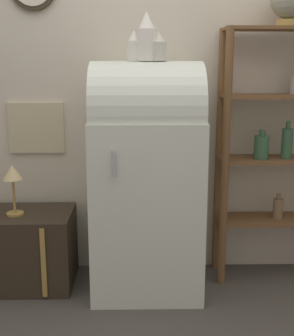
# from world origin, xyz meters

# --- Properties ---
(ground_plane) EXTENTS (12.00, 12.00, 0.00)m
(ground_plane) POSITION_xyz_m (0.00, 0.00, 0.00)
(ground_plane) COLOR #4C4742
(wall_back) EXTENTS (7.00, 0.09, 2.70)m
(wall_back) POSITION_xyz_m (-0.00, 0.57, 1.35)
(wall_back) COLOR beige
(wall_back) RESTS_ON ground_plane
(refrigerator) EXTENTS (0.68, 0.65, 1.45)m
(refrigerator) POSITION_xyz_m (-0.00, 0.24, 0.75)
(refrigerator) COLOR silver
(refrigerator) RESTS_ON ground_plane
(suitcase_trunk) EXTENTS (0.66, 0.46, 0.49)m
(suitcase_trunk) POSITION_xyz_m (-0.81, 0.28, 0.25)
(suitcase_trunk) COLOR #33281E
(suitcase_trunk) RESTS_ON ground_plane
(shelf_unit) EXTENTS (0.72, 0.29, 1.66)m
(shelf_unit) POSITION_xyz_m (0.84, 0.39, 0.93)
(shelf_unit) COLOR brown
(shelf_unit) RESTS_ON ground_plane
(vase_left) EXTENTS (0.08, 0.08, 0.18)m
(vase_left) POSITION_xyz_m (-0.07, 0.25, 1.53)
(vase_left) COLOR white
(vase_left) RESTS_ON refrigerator
(vase_center) EXTENTS (0.12, 0.12, 0.28)m
(vase_center) POSITION_xyz_m (-0.00, 0.24, 1.58)
(vase_center) COLOR white
(vase_center) RESTS_ON refrigerator
(vase_right) EXTENTS (0.10, 0.10, 0.17)m
(vase_right) POSITION_xyz_m (0.07, 0.23, 1.53)
(vase_right) COLOR beige
(vase_right) RESTS_ON refrigerator
(desk_lamp) EXTENTS (0.12, 0.12, 0.32)m
(desk_lamp) POSITION_xyz_m (-0.84, 0.24, 0.73)
(desk_lamp) COLOR #AD8942
(desk_lamp) RESTS_ON suitcase_trunk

